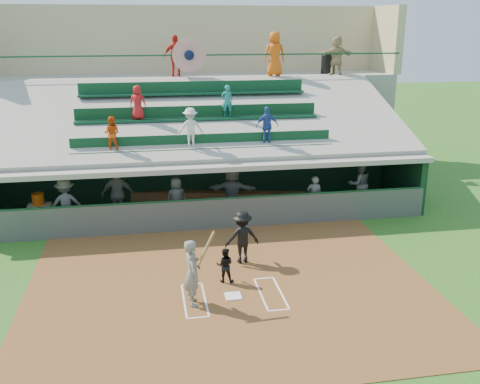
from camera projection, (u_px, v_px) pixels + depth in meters
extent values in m
plane|color=#255618|center=(233.00, 297.00, 14.16)|extent=(100.00, 100.00, 0.00)
cube|color=brown|center=(230.00, 288.00, 14.63)|extent=(11.00, 9.00, 0.02)
cube|color=white|center=(233.00, 296.00, 14.15)|extent=(0.43, 0.43, 0.03)
cube|color=silver|center=(205.00, 299.00, 14.03)|extent=(0.05, 1.80, 0.01)
cube|color=silver|center=(261.00, 294.00, 14.28)|extent=(0.05, 1.80, 0.01)
cube|color=silver|center=(184.00, 301.00, 13.94)|extent=(0.05, 1.80, 0.01)
cube|color=white|center=(281.00, 292.00, 14.37)|extent=(0.05, 1.80, 0.01)
cube|color=white|center=(192.00, 284.00, 14.83)|extent=(0.60, 0.05, 0.01)
cube|color=white|center=(264.00, 278.00, 15.17)|extent=(0.60, 0.05, 0.01)
cube|color=silver|center=(198.00, 317.00, 13.14)|extent=(0.60, 0.05, 0.01)
cube|color=white|center=(279.00, 310.00, 13.48)|extent=(0.60, 0.05, 0.01)
cube|color=gray|center=(205.00, 212.00, 20.50)|extent=(16.00, 3.50, 0.04)
cube|color=gray|center=(188.00, 123.00, 26.15)|extent=(20.00, 3.00, 4.60)
cube|color=#494E4A|center=(210.00, 215.00, 18.69)|extent=(16.00, 0.06, 1.10)
cylinder|color=#12391E|center=(210.00, 199.00, 18.52)|extent=(16.00, 0.08, 0.08)
cube|color=black|center=(199.00, 173.00, 21.82)|extent=(16.00, 0.25, 2.20)
cube|color=black|center=(402.00, 175.00, 21.50)|extent=(0.25, 3.50, 2.20)
cube|color=gray|center=(204.00, 157.00, 19.84)|extent=(16.40, 3.90, 0.18)
cube|color=gray|center=(195.00, 162.00, 23.44)|extent=(16.40, 3.50, 2.30)
cube|color=gray|center=(191.00, 129.00, 24.65)|extent=(16.40, 0.30, 4.60)
cube|color=gray|center=(198.00, 116.00, 21.20)|extent=(16.40, 6.51, 2.37)
cube|color=#0C351E|center=(205.00, 148.00, 19.19)|extent=(9.40, 0.42, 0.08)
cube|color=#0C351D|center=(204.00, 140.00, 19.30)|extent=(9.40, 0.06, 0.45)
cube|color=#0D3922|center=(199.00, 119.00, 20.75)|extent=(9.40, 0.42, 0.08)
cube|color=#0B331A|center=(198.00, 111.00, 20.86)|extent=(9.40, 0.06, 0.45)
cube|color=#0B341F|center=(194.00, 93.00, 22.31)|extent=(9.40, 0.42, 0.08)
cube|color=#0D3B20|center=(194.00, 87.00, 22.42)|extent=(9.40, 0.06, 0.45)
imported|color=#D0470C|center=(112.00, 133.00, 18.56)|extent=(0.67, 0.57, 1.20)
imported|color=silver|center=(190.00, 128.00, 18.98)|extent=(0.95, 0.58, 1.42)
imported|color=#254395|center=(267.00, 126.00, 19.44)|extent=(0.83, 0.36, 1.40)
imported|color=#AB1315|center=(138.00, 102.00, 20.25)|extent=(0.69, 0.52, 1.28)
imported|color=#1A7875|center=(227.00, 101.00, 20.83)|extent=(0.45, 0.30, 1.23)
cylinder|color=#143F23|center=(189.00, 55.00, 23.75)|extent=(20.00, 0.07, 0.07)
cylinder|color=red|center=(189.00, 55.00, 23.73)|extent=(1.50, 0.06, 1.50)
sphere|color=#0C1533|center=(189.00, 55.00, 23.71)|extent=(0.44, 0.44, 0.44)
cube|color=tan|center=(184.00, 39.00, 26.39)|extent=(20.00, 0.40, 3.20)
cube|color=tan|center=(387.00, 39.00, 26.64)|extent=(0.40, 3.00, 3.20)
imported|color=#5F625C|center=(192.00, 272.00, 13.55)|extent=(0.48, 0.68, 1.76)
cylinder|color=olive|center=(206.00, 248.00, 13.26)|extent=(0.56, 0.54, 0.75)
sphere|color=olive|center=(197.00, 259.00, 13.47)|extent=(0.10, 0.10, 0.10)
imported|color=black|center=(225.00, 265.00, 14.84)|extent=(0.55, 0.47, 1.00)
imported|color=black|center=(242.00, 237.00, 15.99)|extent=(1.11, 0.71, 1.62)
cube|color=#976337|center=(208.00, 197.00, 21.57)|extent=(14.12, 3.48, 0.43)
cube|color=white|center=(40.00, 214.00, 19.18)|extent=(0.84, 0.64, 0.71)
cylinder|color=#EB5B0D|center=(38.00, 199.00, 19.03)|extent=(0.42, 0.42, 0.42)
imported|color=#595C57|center=(66.00, 203.00, 18.66)|extent=(1.27, 0.89, 1.79)
imported|color=#60635D|center=(118.00, 194.00, 19.35)|extent=(1.21, 0.61, 1.97)
imported|color=#52544F|center=(177.00, 198.00, 19.51)|extent=(0.89, 0.71, 1.59)
imported|color=#535550|center=(232.00, 191.00, 19.76)|extent=(1.87, 0.95, 1.93)
imported|color=#5A5C57|center=(314.00, 196.00, 19.83)|extent=(0.65, 0.53, 1.56)
imported|color=#5E615C|center=(359.00, 184.00, 20.82)|extent=(0.95, 0.76, 1.86)
cylinder|color=black|center=(328.00, 63.00, 26.02)|extent=(0.67, 0.67, 1.01)
imported|color=red|center=(176.00, 56.00, 24.39)|extent=(1.10, 0.48, 1.86)
imported|color=#D74F0C|center=(275.00, 54.00, 24.43)|extent=(1.00, 0.67, 2.02)
imported|color=tan|center=(336.00, 55.00, 25.14)|extent=(1.75, 0.79, 1.82)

